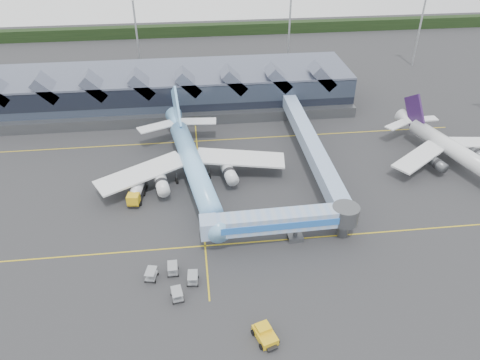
{
  "coord_description": "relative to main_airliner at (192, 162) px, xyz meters",
  "views": [
    {
      "loc": [
        -1.01,
        -66.57,
        51.91
      ],
      "look_at": [
        7.15,
        3.42,
        5.0
      ],
      "focal_mm": 35.0,
      "sensor_mm": 36.0,
      "label": 1
    }
  ],
  "objects": [
    {
      "name": "regional_jet",
      "position": [
        53.64,
        0.81,
        -0.61
      ],
      "size": [
        28.7,
        32.05,
        11.18
      ],
      "rotation": [
        0.0,
        0.0,
        0.29
      ],
      "color": "silver",
      "rests_on": "ground"
    },
    {
      "name": "light_masts",
      "position": [
        22.32,
        50.75,
        8.33
      ],
      "size": [
        132.4,
        42.56,
        22.45
      ],
      "color": "#909498",
      "rests_on": "ground"
    },
    {
      "name": "fuel_truck",
      "position": [
        -10.53,
        -4.41,
        -2.53
      ],
      "size": [
        3.51,
        8.72,
        2.9
      ],
      "rotation": [
        0.0,
        0.0,
        -0.16
      ],
      "color": "black",
      "rests_on": "ground"
    },
    {
      "name": "jet_bridge",
      "position": [
        15.32,
        -20.19,
        0.0
      ],
      "size": [
        26.37,
        4.6,
        6.0
      ],
      "rotation": [
        0.0,
        0.0,
        0.03
      ],
      "color": "#7D9ED1",
      "rests_on": "ground"
    },
    {
      "name": "terminal",
      "position": [
        -3.74,
        35.3,
        0.72
      ],
      "size": [
        90.0,
        22.25,
        12.52
      ],
      "color": "black",
      "rests_on": "ground"
    },
    {
      "name": "ground",
      "position": [
        1.32,
        -12.05,
        -4.16
      ],
      "size": [
        260.0,
        260.0,
        0.0
      ],
      "primitive_type": "plane",
      "color": "#29292B",
      "rests_on": "ground"
    },
    {
      "name": "tree_line_far",
      "position": [
        1.32,
        97.95,
        -2.16
      ],
      "size": [
        260.0,
        4.0,
        4.0
      ],
      "primitive_type": "cube",
      "color": "black",
      "rests_on": "ground"
    },
    {
      "name": "baggage_carts",
      "position": [
        -3.8,
        -27.82,
        -3.25
      ],
      "size": [
        8.13,
        7.77,
        1.62
      ],
      "rotation": [
        0.0,
        0.0,
        -0.08
      ],
      "color": "#979AA0",
      "rests_on": "ground"
    },
    {
      "name": "pushback_tug",
      "position": [
        8.21,
        -39.27,
        -3.33
      ],
      "size": [
        3.52,
        4.54,
        1.84
      ],
      "rotation": [
        0.0,
        0.0,
        0.31
      ],
      "color": "gold",
      "rests_on": "ground"
    },
    {
      "name": "main_airliner",
      "position": [
        0.0,
        0.0,
        0.0
      ],
      "size": [
        37.79,
        43.93,
        14.15
      ],
      "rotation": [
        0.0,
        0.0,
        0.17
      ],
      "color": "#76B0F0",
      "rests_on": "ground"
    },
    {
      "name": "taxi_stripes",
      "position": [
        1.32,
        -2.05,
        -4.15
      ],
      "size": [
        120.0,
        60.0,
        0.01
      ],
      "color": "gold",
      "rests_on": "ground"
    }
  ]
}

